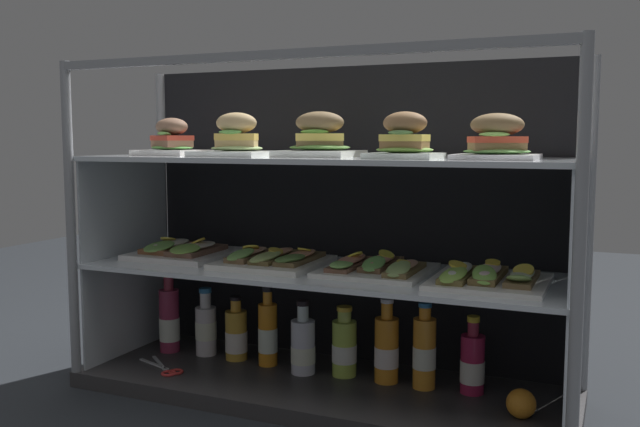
# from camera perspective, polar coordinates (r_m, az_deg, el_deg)

# --- Properties ---
(ground_plane) EXTENTS (6.00, 6.00, 0.02)m
(ground_plane) POSITION_cam_1_polar(r_m,az_deg,el_deg) (2.04, 0.00, -14.92)
(ground_plane) COLOR #212428
(ground_plane) RESTS_ON ground
(case_base_deck) EXTENTS (1.40, 0.46, 0.04)m
(case_base_deck) POSITION_cam_1_polar(r_m,az_deg,el_deg) (2.03, 0.00, -14.07)
(case_base_deck) COLOR #333132
(case_base_deck) RESTS_ON ground
(case_frame) EXTENTS (1.40, 0.46, 0.94)m
(case_frame) POSITION_cam_1_polar(r_m,az_deg,el_deg) (2.06, 1.71, 0.18)
(case_frame) COLOR gray
(case_frame) RESTS_ON ground
(riser_lower_tier) EXTENTS (1.34, 0.41, 0.30)m
(riser_lower_tier) POSITION_cam_1_polar(r_m,az_deg,el_deg) (1.97, 0.00, -9.31)
(riser_lower_tier) COLOR silver
(riser_lower_tier) RESTS_ON case_base_deck
(shelf_lower_glass) EXTENTS (1.35, 0.42, 0.01)m
(shelf_lower_glass) POSITION_cam_1_polar(r_m,az_deg,el_deg) (1.94, 0.00, -4.77)
(shelf_lower_glass) COLOR silver
(shelf_lower_glass) RESTS_ON riser_lower_tier
(riser_upper_tier) EXTENTS (1.34, 0.41, 0.30)m
(riser_upper_tier) POSITION_cam_1_polar(r_m,az_deg,el_deg) (1.92, 0.00, -0.20)
(riser_upper_tier) COLOR silver
(riser_upper_tier) RESTS_ON shelf_lower_glass
(shelf_upper_glass) EXTENTS (1.35, 0.42, 0.01)m
(shelf_upper_glass) POSITION_cam_1_polar(r_m,az_deg,el_deg) (1.90, 0.00, 4.45)
(shelf_upper_glass) COLOR silver
(shelf_upper_glass) RESTS_ON riser_upper_tier
(plated_roll_sandwich_far_right) EXTENTS (0.18, 0.18, 0.11)m
(plated_roll_sandwich_far_right) POSITION_cam_1_polar(r_m,az_deg,el_deg) (2.14, -12.04, 5.84)
(plated_roll_sandwich_far_right) COLOR white
(plated_roll_sandwich_far_right) RESTS_ON shelf_upper_glass
(plated_roll_sandwich_near_left_corner) EXTENTS (0.21, 0.21, 0.12)m
(plated_roll_sandwich_near_left_corner) POSITION_cam_1_polar(r_m,az_deg,el_deg) (1.99, -6.85, 5.88)
(plated_roll_sandwich_near_left_corner) COLOR white
(plated_roll_sandwich_near_left_corner) RESTS_ON shelf_upper_glass
(plated_roll_sandwich_near_right_corner) EXTENTS (0.21, 0.21, 0.12)m
(plated_roll_sandwich_near_right_corner) POSITION_cam_1_polar(r_m,az_deg,el_deg) (1.93, -0.02, 5.99)
(plated_roll_sandwich_near_right_corner) COLOR white
(plated_roll_sandwich_near_right_corner) RESTS_ON shelf_upper_glass
(plated_roll_sandwich_far_left) EXTENTS (0.17, 0.17, 0.12)m
(plated_roll_sandwich_far_left) POSITION_cam_1_polar(r_m,az_deg,el_deg) (1.76, 6.96, 5.96)
(plated_roll_sandwich_far_left) COLOR white
(plated_roll_sandwich_far_left) RESTS_ON shelf_upper_glass
(plated_roll_sandwich_right_of_center) EXTENTS (0.19, 0.19, 0.11)m
(plated_roll_sandwich_right_of_center) POSITION_cam_1_polar(r_m,az_deg,el_deg) (1.74, 14.30, 5.73)
(plated_roll_sandwich_right_of_center) COLOR white
(plated_roll_sandwich_right_of_center) RESTS_ON shelf_upper_glass
(open_sandwich_tray_right_of_center) EXTENTS (0.28, 0.29, 0.06)m
(open_sandwich_tray_right_of_center) POSITION_cam_1_polar(r_m,az_deg,el_deg) (2.17, -11.13, -3.00)
(open_sandwich_tray_right_of_center) COLOR white
(open_sandwich_tray_right_of_center) RESTS_ON shelf_lower_glass
(open_sandwich_tray_mid_left) EXTENTS (0.28, 0.29, 0.06)m
(open_sandwich_tray_mid_left) POSITION_cam_1_polar(r_m,az_deg,el_deg) (1.99, -3.84, -3.75)
(open_sandwich_tray_mid_left) COLOR white
(open_sandwich_tray_mid_left) RESTS_ON shelf_lower_glass
(open_sandwich_tray_left_of_center) EXTENTS (0.28, 0.29, 0.06)m
(open_sandwich_tray_left_of_center) POSITION_cam_1_polar(r_m,az_deg,el_deg) (1.88, 4.61, -4.37)
(open_sandwich_tray_left_of_center) COLOR white
(open_sandwich_tray_left_of_center) RESTS_ON shelf_lower_glass
(open_sandwich_tray_far_left) EXTENTS (0.28, 0.29, 0.06)m
(open_sandwich_tray_far_left) POSITION_cam_1_polar(r_m,az_deg,el_deg) (1.78, 13.62, -5.10)
(open_sandwich_tray_far_left) COLOR white
(open_sandwich_tray_far_left) RESTS_ON shelf_lower_glass
(juice_bottle_front_right_end) EXTENTS (0.06, 0.06, 0.26)m
(juice_bottle_front_right_end) POSITION_cam_1_polar(r_m,az_deg,el_deg) (2.30, -12.25, -8.58)
(juice_bottle_front_right_end) COLOR #972B4B
(juice_bottle_front_right_end) RESTS_ON case_base_deck
(juice_bottle_back_right) EXTENTS (0.07, 0.07, 0.21)m
(juice_bottle_back_right) POSITION_cam_1_polar(r_m,az_deg,el_deg) (2.25, -9.34, -9.25)
(juice_bottle_back_right) COLOR silver
(juice_bottle_back_right) RESTS_ON case_base_deck
(juice_bottle_back_center) EXTENTS (0.07, 0.07, 0.20)m
(juice_bottle_back_center) POSITION_cam_1_polar(r_m,az_deg,el_deg) (2.19, -6.88, -9.89)
(juice_bottle_back_center) COLOR gold
(juice_bottle_back_center) RESTS_ON case_base_deck
(juice_bottle_front_second) EXTENTS (0.06, 0.06, 0.24)m
(juice_bottle_front_second) POSITION_cam_1_polar(r_m,az_deg,el_deg) (2.12, -4.30, -9.83)
(juice_bottle_front_second) COLOR orange
(juice_bottle_front_second) RESTS_ON case_base_deck
(juice_bottle_front_left_end) EXTENTS (0.07, 0.07, 0.21)m
(juice_bottle_front_left_end) POSITION_cam_1_polar(r_m,az_deg,el_deg) (2.05, -1.40, -10.83)
(juice_bottle_front_left_end) COLOR silver
(juice_bottle_front_left_end) RESTS_ON case_base_deck
(juice_bottle_near_post) EXTENTS (0.07, 0.07, 0.20)m
(juice_bottle_near_post) POSITION_cam_1_polar(r_m,az_deg,el_deg) (2.03, 2.01, -10.90)
(juice_bottle_near_post) COLOR #B3D24D
(juice_bottle_near_post) RESTS_ON case_base_deck
(juice_bottle_back_left) EXTENTS (0.07, 0.07, 0.24)m
(juice_bottle_back_left) POSITION_cam_1_polar(r_m,az_deg,el_deg) (1.99, 5.48, -11.03)
(juice_bottle_back_left) COLOR orange
(juice_bottle_back_left) RESTS_ON case_base_deck
(juice_bottle_front_fourth) EXTENTS (0.06, 0.06, 0.24)m
(juice_bottle_front_fourth) POSITION_cam_1_polar(r_m,az_deg,el_deg) (1.95, 8.55, -11.18)
(juice_bottle_front_fourth) COLOR orange
(juice_bottle_front_fourth) RESTS_ON case_base_deck
(juice_bottle_front_middle) EXTENTS (0.07, 0.07, 0.21)m
(juice_bottle_front_middle) POSITION_cam_1_polar(r_m,az_deg,el_deg) (1.94, 12.39, -11.96)
(juice_bottle_front_middle) COLOR #A21D43
(juice_bottle_front_middle) RESTS_ON case_base_deck
(orange_fruit_beside_bottles) EXTENTS (0.07, 0.07, 0.07)m
(orange_fruit_beside_bottles) POSITION_cam_1_polar(r_m,az_deg,el_deg) (1.82, 16.16, -14.74)
(orange_fruit_beside_bottles) COLOR orange
(orange_fruit_beside_bottles) RESTS_ON case_base_deck
(kitchen_scissors) EXTENTS (0.20, 0.15, 0.01)m
(kitchen_scissors) POSITION_cam_1_polar(r_m,az_deg,el_deg) (2.14, -12.36, -12.42)
(kitchen_scissors) COLOR silver
(kitchen_scissors) RESTS_ON case_base_deck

